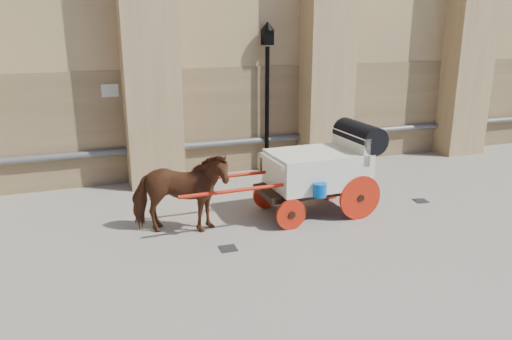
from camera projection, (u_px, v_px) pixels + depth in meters
name	position (u px, v px, depth m)	size (l,w,h in m)	color
ground	(233.00, 228.00, 10.48)	(90.00, 90.00, 0.00)	gray
horse	(180.00, 193.00, 10.05)	(0.92, 2.01, 1.70)	brown
carriage	(323.00, 166.00, 11.12)	(4.61, 1.65, 2.01)	black
street_lamp	(267.00, 94.00, 13.98)	(0.39, 0.39, 4.20)	black
drain_grate_near	(228.00, 248.00, 9.53)	(0.32, 0.32, 0.01)	black
drain_grate_far	(421.00, 201.00, 12.10)	(0.32, 0.32, 0.01)	black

